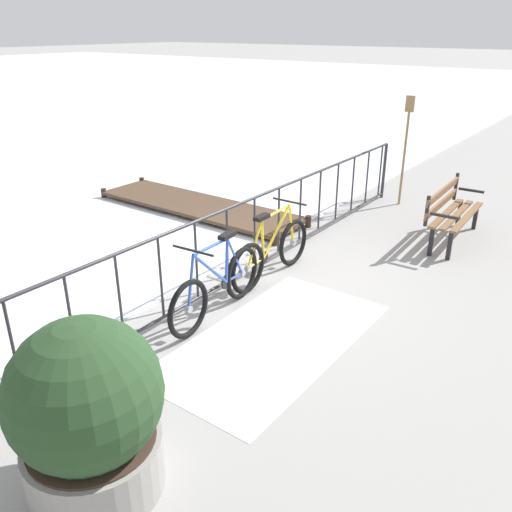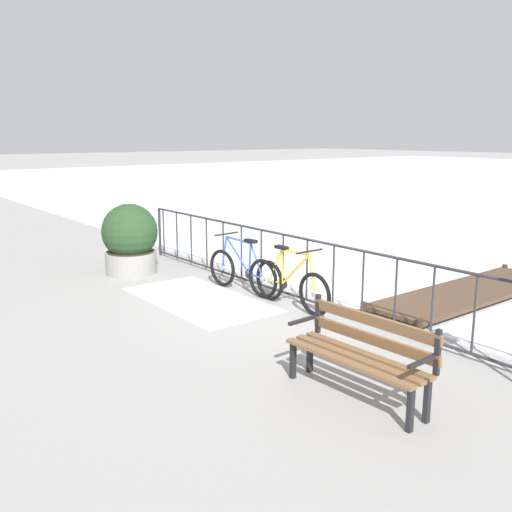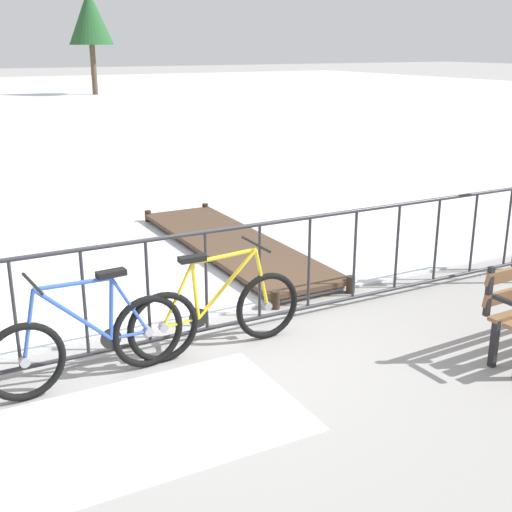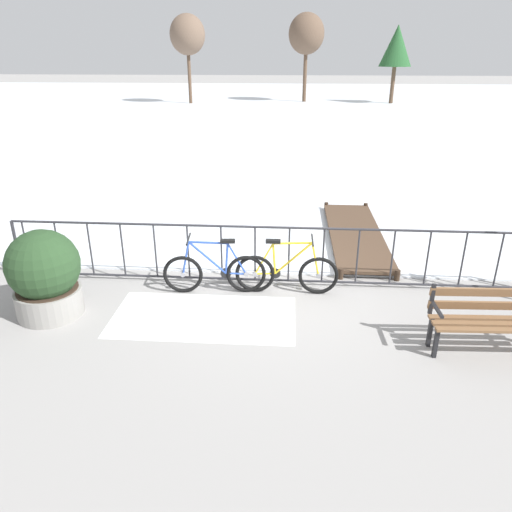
{
  "view_description": "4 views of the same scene",
  "coord_description": "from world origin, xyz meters",
  "px_view_note": "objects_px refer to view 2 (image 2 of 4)",
  "views": [
    {
      "loc": [
        -5.0,
        -3.9,
        3.1
      ],
      "look_at": [
        -0.61,
        -0.68,
        0.72
      ],
      "focal_mm": 37.0,
      "sensor_mm": 36.0,
      "label": 1
    },
    {
      "loc": [
        6.57,
        -5.92,
        2.63
      ],
      "look_at": [
        -0.5,
        -0.4,
        0.71
      ],
      "focal_mm": 39.53,
      "sensor_mm": 36.0,
      "label": 2
    },
    {
      "loc": [
        -2.06,
        -5.36,
        2.7
      ],
      "look_at": [
        0.55,
        -0.5,
        0.92
      ],
      "focal_mm": 46.16,
      "sensor_mm": 36.0,
      "label": 3
    },
    {
      "loc": [
        0.26,
        -7.53,
        3.74
      ],
      "look_at": [
        -0.26,
        -0.23,
        0.62
      ],
      "focal_mm": 33.75,
      "sensor_mm": 36.0,
      "label": 4
    }
  ],
  "objects_px": {
    "bicycle_near_railing": "(291,285)",
    "planter_with_shrub": "(130,239)",
    "bicycle_second": "(242,271)",
    "park_bench": "(362,349)"
  },
  "relations": [
    {
      "from": "bicycle_second",
      "to": "planter_with_shrub",
      "type": "height_order",
      "value": "planter_with_shrub"
    },
    {
      "from": "bicycle_second",
      "to": "bicycle_near_railing",
      "type": "bearing_deg",
      "value": 3.1
    },
    {
      "from": "bicycle_second",
      "to": "park_bench",
      "type": "xyz_separation_m",
      "value": [
        3.92,
        -1.39,
        0.14
      ]
    },
    {
      "from": "planter_with_shrub",
      "to": "park_bench",
      "type": "bearing_deg",
      "value": -4.5
    },
    {
      "from": "bicycle_near_railing",
      "to": "bicycle_second",
      "type": "height_order",
      "value": "same"
    },
    {
      "from": "park_bench",
      "to": "bicycle_second",
      "type": "bearing_deg",
      "value": 160.45
    },
    {
      "from": "bicycle_second",
      "to": "park_bench",
      "type": "bearing_deg",
      "value": -19.55
    },
    {
      "from": "bicycle_second",
      "to": "planter_with_shrub",
      "type": "xyz_separation_m",
      "value": [
        -2.42,
        -0.89,
        0.3
      ]
    },
    {
      "from": "bicycle_near_railing",
      "to": "park_bench",
      "type": "relative_size",
      "value": 1.06
    },
    {
      "from": "bicycle_near_railing",
      "to": "planter_with_shrub",
      "type": "xyz_separation_m",
      "value": [
        -3.61,
        -0.96,
        0.3
      ]
    }
  ]
}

